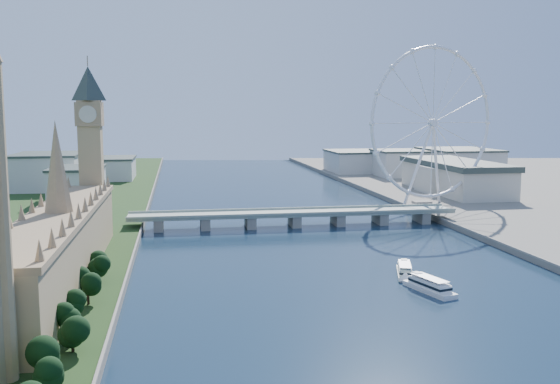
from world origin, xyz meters
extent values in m
cube|color=tan|center=(-128.00, 170.00, 17.00)|extent=(24.00, 200.00, 28.00)
cone|color=#937A59|center=(-128.00, 170.00, 53.00)|extent=(12.00, 12.00, 40.00)
cube|color=tan|center=(-128.00, 278.00, 43.00)|extent=(13.00, 13.00, 80.00)
cube|color=#937A59|center=(-128.00, 278.00, 75.00)|extent=(15.00, 15.00, 14.00)
pyramid|color=#2D3833|center=(-128.00, 278.00, 103.00)|extent=(20.02, 20.02, 20.00)
cube|color=gray|center=(0.00, 300.00, 8.50)|extent=(220.00, 22.00, 2.00)
cube|color=gray|center=(-90.00, 300.00, 3.75)|extent=(6.00, 20.00, 7.50)
cube|color=gray|center=(-60.00, 300.00, 3.75)|extent=(6.00, 20.00, 7.50)
cube|color=gray|center=(-30.00, 300.00, 3.75)|extent=(6.00, 20.00, 7.50)
cube|color=gray|center=(0.00, 300.00, 3.75)|extent=(6.00, 20.00, 7.50)
cube|color=gray|center=(30.00, 300.00, 3.75)|extent=(6.00, 20.00, 7.50)
cube|color=gray|center=(60.00, 300.00, 3.75)|extent=(6.00, 20.00, 7.50)
cube|color=gray|center=(90.00, 300.00, 3.75)|extent=(6.00, 20.00, 7.50)
torus|color=silver|center=(120.00, 355.00, 68.00)|extent=(113.60, 39.12, 118.60)
cylinder|color=silver|center=(120.00, 355.00, 68.00)|extent=(7.25, 6.61, 6.00)
cube|color=gray|center=(117.00, 365.00, 4.00)|extent=(14.00, 10.00, 2.00)
cube|color=beige|center=(-160.00, 430.00, 16.00)|extent=(40.00, 60.00, 26.00)
cube|color=beige|center=(-200.00, 520.00, 19.00)|extent=(60.00, 80.00, 32.00)
cube|color=beige|center=(-150.00, 600.00, 14.00)|extent=(50.00, 70.00, 22.00)
cube|color=beige|center=(180.00, 580.00, 17.00)|extent=(60.00, 60.00, 28.00)
cube|color=beige|center=(240.00, 560.00, 18.00)|extent=(70.00, 90.00, 30.00)
cube|color=beige|center=(140.00, 640.00, 15.00)|extent=(60.00, 80.00, 24.00)
camera|label=1|loc=(-77.13, -107.12, 76.10)|focal=40.00mm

